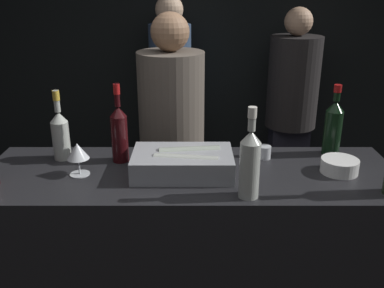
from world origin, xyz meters
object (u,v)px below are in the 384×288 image
(rose_wine_bottle, at_px, (62,133))
(person_blond_tee, at_px, (293,106))
(wine_glass, at_px, (79,152))
(candle_votive, at_px, (266,152))
(person_grey_polo, at_px, (172,96))
(red_wine_bottle_tall, at_px, (121,132))
(white_wine_bottle, at_px, (251,162))
(ice_bin_with_bottles, at_px, (185,162))
(bowl_white, at_px, (341,166))
(person_in_hoodie, at_px, (174,146))
(red_wine_bottle_burgundy, at_px, (335,126))

(rose_wine_bottle, distance_m, person_blond_tee, 2.01)
(wine_glass, bearing_deg, candle_votive, 12.31)
(person_grey_polo, bearing_deg, wine_glass, 107.10)
(wine_glass, relative_size, red_wine_bottle_tall, 0.39)
(red_wine_bottle_tall, bearing_deg, candle_votive, 2.43)
(person_grey_polo, bearing_deg, candle_votive, 137.18)
(rose_wine_bottle, height_order, white_wine_bottle, white_wine_bottle)
(ice_bin_with_bottles, height_order, person_blond_tee, person_blond_tee)
(ice_bin_with_bottles, height_order, bowl_white, ice_bin_with_bottles)
(red_wine_bottle_tall, bearing_deg, person_blond_tee, 52.24)
(wine_glass, xyz_separation_m, person_grey_polo, (0.32, 1.64, -0.18))
(person_in_hoodie, distance_m, person_blond_tee, 1.30)
(rose_wine_bottle, distance_m, white_wine_bottle, 0.91)
(wine_glass, bearing_deg, rose_wine_bottle, 124.46)
(person_in_hoodie, relative_size, person_grey_polo, 0.97)
(person_blond_tee, distance_m, person_grey_polo, 0.96)
(red_wine_bottle_burgundy, xyz_separation_m, person_blond_tee, (0.12, 1.36, -0.29))
(person_in_hoodie, height_order, person_grey_polo, person_grey_polo)
(ice_bin_with_bottles, bearing_deg, rose_wine_bottle, 163.52)
(white_wine_bottle, bearing_deg, rose_wine_bottle, 155.31)
(rose_wine_bottle, xyz_separation_m, person_grey_polo, (0.44, 1.46, -0.21))
(rose_wine_bottle, bearing_deg, person_blond_tee, 45.43)
(wine_glass, bearing_deg, bowl_white, 1.12)
(person_in_hoodie, relative_size, person_blond_tee, 1.02)
(red_wine_bottle_burgundy, height_order, red_wine_bottle_tall, red_wine_bottle_tall)
(bowl_white, bearing_deg, wine_glass, -178.88)
(wine_glass, height_order, person_blond_tee, person_blond_tee)
(person_in_hoodie, bearing_deg, person_grey_polo, -61.04)
(white_wine_bottle, height_order, person_in_hoodie, person_in_hoodie)
(bowl_white, distance_m, rose_wine_bottle, 1.26)
(person_grey_polo, bearing_deg, red_wine_bottle_burgundy, 148.68)
(bowl_white, relative_size, white_wine_bottle, 0.45)
(white_wine_bottle, bearing_deg, person_in_hoodie, 111.25)
(candle_votive, bearing_deg, rose_wine_bottle, -179.93)
(ice_bin_with_bottles, xyz_separation_m, candle_votive, (0.38, 0.17, -0.02))
(rose_wine_bottle, xyz_separation_m, person_in_hoodie, (0.49, 0.48, -0.25))
(candle_votive, height_order, rose_wine_bottle, rose_wine_bottle)
(red_wine_bottle_burgundy, xyz_separation_m, person_in_hoodie, (-0.78, 0.43, -0.27))
(person_in_hoodie, bearing_deg, red_wine_bottle_burgundy, 177.43)
(person_blond_tee, bearing_deg, person_in_hoodie, -175.93)
(candle_votive, height_order, red_wine_bottle_burgundy, red_wine_bottle_burgundy)
(bowl_white, xyz_separation_m, wine_glass, (-1.13, -0.02, 0.07))
(candle_votive, xyz_separation_m, red_wine_bottle_burgundy, (0.33, 0.06, 0.11))
(rose_wine_bottle, bearing_deg, red_wine_bottle_tall, -5.65)
(bowl_white, xyz_separation_m, white_wine_bottle, (-0.42, -0.22, 0.11))
(candle_votive, xyz_separation_m, red_wine_bottle_tall, (-0.67, -0.03, 0.11))
(person_in_hoodie, bearing_deg, rose_wine_bottle, 70.47)
(white_wine_bottle, xyz_separation_m, person_blond_tee, (0.57, 1.80, -0.29))
(candle_votive, xyz_separation_m, white_wine_bottle, (-0.12, -0.38, 0.12))
(wine_glass, xyz_separation_m, candle_votive, (0.83, 0.18, -0.07))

